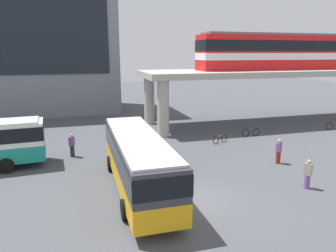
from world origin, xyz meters
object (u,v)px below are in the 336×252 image
Objects in this scene: pedestrian_near_building at (72,146)px; pedestrian_walking_across at (308,175)px; station_building at (7,37)px; bicycle_red at (335,126)px; pedestrian_waiting_near_stop at (279,152)px; train at (293,51)px; bicycle_blue at (251,132)px; bus_main at (138,157)px; bicycle_brown at (220,139)px.

pedestrian_near_building reaches higher than pedestrian_walking_across.
bicycle_red is (33.01, -19.26, -9.25)m from station_building.
pedestrian_walking_across is at bearing -102.91° from pedestrian_waiting_near_stop.
train is 12.31× the size of bicycle_blue.
station_building is 2.40× the size of bus_main.
bicycle_red is (1.86, -5.12, -7.45)m from train.
train is 15.08m from bicycle_brown.
pedestrian_waiting_near_stop is 4.26m from pedestrian_walking_across.
pedestrian_walking_across is at bearing -14.82° from bus_main.
bicycle_blue is at bearing 179.56° from bicycle_red.
station_building is 31.13m from bus_main.
train is 12.64× the size of pedestrian_walking_across.
bus_main is 6.21× the size of pedestrian_waiting_near_stop.
bicycle_red is at bearing 5.16° from bicycle_brown.
pedestrian_waiting_near_stop is (1.68, -6.00, 0.48)m from bicycle_brown.
train reaches higher than pedestrian_waiting_near_stop.
bus_main is (10.97, -28.12, -7.62)m from station_building.
station_building is at bearing 109.30° from pedestrian_near_building.
station_building is 15.97× the size of bicycle_brown.
train reaches higher than bus_main.
pedestrian_waiting_near_stop is (-2.10, -7.28, 0.48)m from bicycle_blue.
bicycle_blue is at bearing 73.89° from pedestrian_waiting_near_stop.
pedestrian_waiting_near_stop is 15.10m from pedestrian_near_building.
pedestrian_waiting_near_stop is at bearing -21.68° from pedestrian_near_building.
pedestrian_walking_across is (-0.95, -4.15, -0.02)m from pedestrian_waiting_near_stop.
train is at bearing 51.48° from pedestrian_waiting_near_stop.
bus_main is at bearing -158.10° from bicycle_red.
train is 25.74m from pedestrian_near_building.
bicycle_red is (22.04, 8.86, -1.63)m from bus_main.
pedestrian_near_building is at bearing 143.36° from pedestrian_walking_across.
pedestrian_waiting_near_stop reaches higher than bicycle_blue.
station_building is at bearing 111.32° from bus_main.
station_building is 14.90× the size of pedestrian_waiting_near_stop.
pedestrian_walking_across is at bearing -123.15° from train.
bicycle_red is (9.57, -0.07, 0.00)m from bicycle_blue.
station_building reaches higher than bicycle_red.
bicycle_brown and bicycle_red have the same top height.
train is 20.88m from pedestrian_walking_across.
station_building reaches higher than pedestrian_walking_across.
train is at bearing 15.79° from pedestrian_near_building.
bicycle_brown is 0.93× the size of pedestrian_near_building.
bicycle_blue is 1.04× the size of bicycle_red.
bicycle_brown is 12.37m from pedestrian_near_building.
train is 2.00× the size of bus_main.
pedestrian_near_building reaches higher than pedestrian_waiting_near_stop.
bicycle_brown is 6.25m from pedestrian_waiting_near_stop.
bicycle_brown is 13.40m from bicycle_red.
bicycle_brown is 0.93× the size of bicycle_blue.
pedestrian_near_building is at bearing -173.99° from bicycle_blue.
station_building is 1.20× the size of train.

